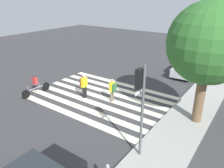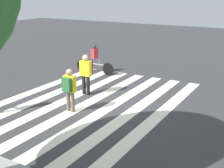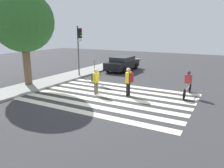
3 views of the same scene
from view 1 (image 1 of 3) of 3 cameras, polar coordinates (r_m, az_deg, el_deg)
ground_plane at (r=16.17m, az=-3.08°, el=-3.41°), size 60.00×60.00×0.00m
sidewalk_curb at (r=13.63m, az=18.36°, el=-9.59°), size 36.00×2.50×0.14m
crosswalk_stripes at (r=16.17m, az=-3.08°, el=-3.40°), size 6.62×10.00×0.01m
traffic_light at (r=9.18m, az=7.43°, el=-2.91°), size 0.60×0.50×4.47m
street_tree at (r=12.38m, az=23.96°, el=9.53°), size 4.33×4.33×6.87m
pedestrian_adult_yellow_jacket at (r=15.82m, az=-7.38°, el=0.01°), size 0.52×0.43×1.81m
pedestrian_adult_blue_shirt at (r=15.10m, az=0.15°, el=-1.21°), size 0.47×0.40×1.68m
cyclist_far_lane at (r=17.19m, az=-19.41°, el=0.04°), size 2.46×0.40×1.63m
car_parked_dark_suv at (r=21.74m, az=19.15°, el=4.33°), size 4.81×2.03×1.46m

